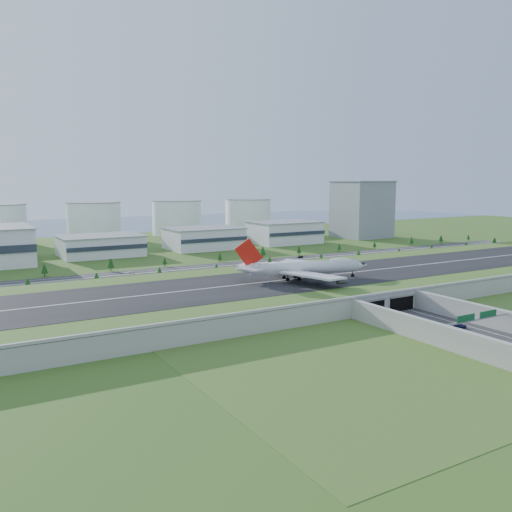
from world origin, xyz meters
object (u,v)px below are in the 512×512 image
office_tower (362,210)px  car_4 (80,282)px  car_1 (512,360)px  car_6 (434,248)px  car_2 (460,326)px  boeing_747 (304,267)px  car_0 (428,330)px  car_5 (300,257)px  car_7 (130,273)px

office_tower → car_4: size_ratio=13.89×
car_1 → car_6: (197.55, 206.39, 0.14)m
car_2 → car_4: (-105.94, 167.53, -0.01)m
boeing_747 → car_2: (17.71, -79.18, -13.22)m
car_0 → car_5: 197.61m
car_0 → car_6: (193.44, 168.99, 0.11)m
office_tower → boeing_747: size_ratio=0.82×
car_5 → car_6: 124.04m
car_0 → car_1: 37.63m
car_1 → car_4: size_ratio=1.09×
boeing_747 → car_0: bearing=-71.5°
car_1 → car_5: size_ratio=0.91×
boeing_747 → car_0: 78.65m
car_2 → car_4: size_ratio=1.24×
car_2 → car_6: car_6 is taller
car_1 → car_4: 220.91m
boeing_747 → car_4: 125.56m
boeing_747 → car_5: size_ratio=14.17×
car_0 → car_6: car_6 is taller
car_7 → car_4: bearing=-58.7°
car_7 → car_5: bearing=97.9°
office_tower → car_2: bearing=-124.8°
car_2 → car_5: bearing=-117.7°
boeing_747 → car_1: size_ratio=15.55×
car_0 → car_7: size_ratio=0.80×
office_tower → car_0: 345.54m
office_tower → car_2: size_ratio=11.19×
car_5 → car_2: bearing=-19.8°
boeing_747 → car_0: size_ratio=15.42×
car_5 → boeing_747: bearing=-37.5°
car_0 → car_7: bearing=98.2°
boeing_747 → car_1: bearing=-74.2°
boeing_747 → car_7: (-55.73, 103.49, -13.12)m
car_0 → car_2: 15.43m
car_2 → car_6: 246.67m
car_2 → car_7: 196.88m
car_4 → car_7: (32.50, 15.14, 0.11)m
car_2 → car_6: (178.11, 170.66, 0.17)m
car_5 → car_6: car_6 is taller
car_6 → car_4: bearing=100.4°
car_1 → car_4: car_1 is taller
boeing_747 → car_7: bearing=135.0°
car_0 → car_4: 188.99m
office_tower → car_0: size_ratio=12.69×
car_4 → car_6: bearing=-99.0°
car_2 → car_5: (55.06, 186.32, 0.09)m
car_1 → car_7: bearing=86.0°
office_tower → car_4: bearing=-159.9°
car_2 → office_tower: bearing=-136.0°
car_2 → car_6: size_ratio=0.80×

